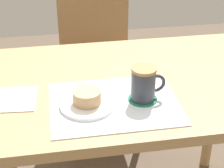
{
  "coord_description": "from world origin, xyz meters",
  "views": [
    {
      "loc": [
        -0.25,
        -1.11,
        1.37
      ],
      "look_at": [
        -0.07,
        -0.1,
        0.77
      ],
      "focal_mm": 60.0,
      "sensor_mm": 36.0,
      "label": 1
    }
  ],
  "objects_px": {
    "pastry_plate": "(87,104)",
    "coffee_mug": "(144,83)",
    "pastry": "(87,97)",
    "wooden_chair": "(97,56)",
    "dining_table": "(127,102)"
  },
  "relations": [
    {
      "from": "coffee_mug",
      "to": "wooden_chair",
      "type": "bearing_deg",
      "value": 92.68
    },
    {
      "from": "pastry",
      "to": "coffee_mug",
      "type": "relative_size",
      "value": 0.79
    },
    {
      "from": "pastry",
      "to": "wooden_chair",
      "type": "bearing_deg",
      "value": 80.47
    },
    {
      "from": "pastry",
      "to": "coffee_mug",
      "type": "bearing_deg",
      "value": 1.8
    },
    {
      "from": "wooden_chair",
      "to": "coffee_mug",
      "type": "xyz_separation_m",
      "value": [
        0.04,
        -0.84,
        0.31
      ]
    },
    {
      "from": "wooden_chair",
      "to": "coffee_mug",
      "type": "distance_m",
      "value": 0.9
    },
    {
      "from": "pastry_plate",
      "to": "pastry",
      "type": "relative_size",
      "value": 1.97
    },
    {
      "from": "dining_table",
      "to": "pastry_plate",
      "type": "distance_m",
      "value": 0.24
    },
    {
      "from": "wooden_chair",
      "to": "coffee_mug",
      "type": "height_order",
      "value": "wooden_chair"
    },
    {
      "from": "pastry",
      "to": "coffee_mug",
      "type": "height_order",
      "value": "coffee_mug"
    },
    {
      "from": "pastry_plate",
      "to": "coffee_mug",
      "type": "height_order",
      "value": "coffee_mug"
    },
    {
      "from": "pastry_plate",
      "to": "coffee_mug",
      "type": "xyz_separation_m",
      "value": [
        0.18,
        0.01,
        0.05
      ]
    },
    {
      "from": "wooden_chair",
      "to": "coffee_mug",
      "type": "bearing_deg",
      "value": 91.06
    },
    {
      "from": "wooden_chair",
      "to": "pastry_plate",
      "type": "relative_size",
      "value": 5.03
    },
    {
      "from": "dining_table",
      "to": "pastry",
      "type": "xyz_separation_m",
      "value": [
        -0.16,
        -0.14,
        0.13
      ]
    }
  ]
}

